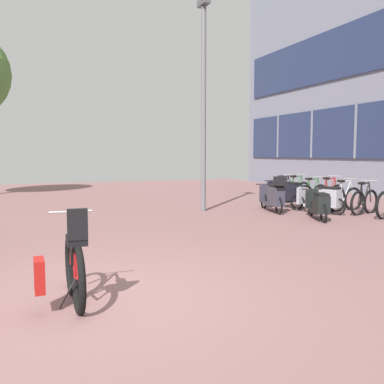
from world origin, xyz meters
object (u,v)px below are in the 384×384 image
(bicycle_rack_05, at_px, (313,194))
(scooter_mid, at_px, (319,205))
(scooter_extra, at_px, (287,194))
(bicycle_rack_04, at_px, (330,196))
(bicycle_foreground, at_px, (72,267))
(scooter_near, at_px, (274,196))
(lamp_post, at_px, (204,96))
(bicycle_rack_03, at_px, (345,199))
(bicycle_rack_02, at_px, (364,202))
(bicycle_rack_06, at_px, (297,192))
(bicycle_rack_07, at_px, (284,190))
(scooter_far, at_px, (323,199))

(bicycle_rack_05, xyz_separation_m, scooter_mid, (-1.91, -2.68, 0.04))
(scooter_extra, bearing_deg, bicycle_rack_04, -22.40)
(bicycle_foreground, bearing_deg, scooter_near, 41.36)
(bicycle_foreground, distance_m, scooter_near, 8.11)
(scooter_extra, xyz_separation_m, lamp_post, (-2.70, 0.18, 2.83))
(lamp_post, bearing_deg, bicycle_rack_03, -20.99)
(bicycle_rack_02, height_order, scooter_extra, bicycle_rack_02)
(bicycle_rack_05, distance_m, bicycle_rack_06, 0.78)
(bicycle_rack_06, height_order, bicycle_rack_07, bicycle_rack_06)
(bicycle_rack_04, bearing_deg, bicycle_rack_06, 92.85)
(bicycle_rack_06, distance_m, scooter_far, 2.77)
(bicycle_foreground, distance_m, bicycle_rack_06, 10.95)
(bicycle_rack_03, height_order, scooter_near, scooter_near)
(bicycle_rack_07, bearing_deg, scooter_far, -107.34)
(scooter_mid, bearing_deg, scooter_near, 99.71)
(scooter_far, bearing_deg, bicycle_rack_03, 13.38)
(bicycle_foreground, relative_size, bicycle_rack_03, 1.05)
(scooter_near, distance_m, scooter_extra, 1.29)
(bicycle_rack_05, relative_size, lamp_post, 0.22)
(bicycle_rack_04, bearing_deg, bicycle_rack_05, 91.86)
(scooter_far, bearing_deg, bicycle_rack_07, 72.66)
(scooter_extra, bearing_deg, bicycle_rack_02, -62.61)
(bicycle_rack_03, bearing_deg, bicycle_rack_06, 89.23)
(bicycle_foreground, bearing_deg, scooter_extra, 41.17)
(bicycle_foreground, height_order, bicycle_rack_06, bicycle_foreground)
(bicycle_rack_04, height_order, scooter_far, bicycle_rack_04)
(scooter_near, height_order, lamp_post, lamp_post)
(bicycle_rack_06, bearing_deg, scooter_far, -111.47)
(bicycle_rack_07, height_order, scooter_mid, bicycle_rack_07)
(scooter_extra, bearing_deg, bicycle_rack_07, 57.41)
(bicycle_rack_02, relative_size, bicycle_rack_06, 0.97)
(bicycle_rack_07, xyz_separation_m, scooter_near, (-2.16, -2.67, 0.13))
(bicycle_rack_05, bearing_deg, bicycle_rack_02, -93.04)
(bicycle_rack_05, relative_size, bicycle_rack_06, 0.97)
(scooter_far, xyz_separation_m, scooter_extra, (-0.13, 1.52, 0.02))
(bicycle_rack_04, distance_m, bicycle_rack_06, 1.56)
(bicycle_rack_07, bearing_deg, scooter_extra, -122.59)
(bicycle_rack_03, relative_size, bicycle_rack_05, 1.03)
(bicycle_rack_07, distance_m, lamp_post, 5.13)
(bicycle_foreground, relative_size, scooter_extra, 0.81)
(bicycle_rack_04, height_order, scooter_mid, bicycle_rack_04)
(bicycle_rack_06, bearing_deg, bicycle_rack_04, -87.15)
(bicycle_rack_03, height_order, scooter_mid, bicycle_rack_03)
(bicycle_rack_03, relative_size, bicycle_rack_04, 0.96)
(bicycle_rack_04, height_order, lamp_post, lamp_post)
(bicycle_rack_02, relative_size, scooter_near, 0.73)
(scooter_mid, bearing_deg, bicycle_rack_02, 10.63)
(scooter_extra, height_order, lamp_post, lamp_post)
(scooter_far, bearing_deg, bicycle_rack_05, 59.31)
(bicycle_rack_03, xyz_separation_m, bicycle_rack_07, (0.07, 3.12, -0.01))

